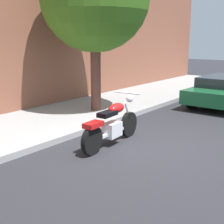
% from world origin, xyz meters
% --- Properties ---
extents(ground_plane, '(60.00, 60.00, 0.00)m').
position_xyz_m(ground_plane, '(0.00, 0.00, 0.00)').
color(ground_plane, '#28282D').
extents(sidewalk, '(25.35, 2.98, 0.14)m').
position_xyz_m(sidewalk, '(0.00, 3.12, 0.07)').
color(sidewalk, '#999999').
rests_on(sidewalk, ground).
extents(motorcycle, '(2.08, 0.70, 1.10)m').
position_xyz_m(motorcycle, '(-0.30, 0.64, 0.46)').
color(motorcycle, black).
rests_on(motorcycle, ground).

